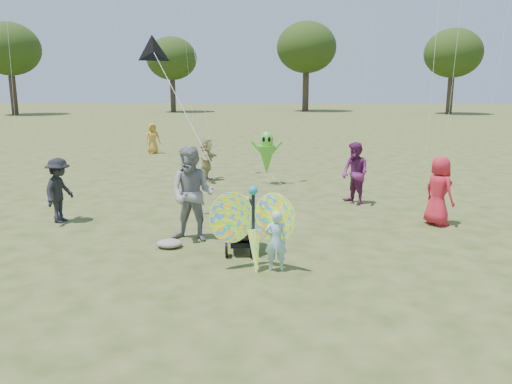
% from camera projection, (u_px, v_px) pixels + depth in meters
% --- Properties ---
extents(ground, '(160.00, 160.00, 0.00)m').
position_uv_depth(ground, '(261.00, 271.00, 8.80)').
color(ground, '#51592B').
rests_on(ground, ground).
extents(child_girl, '(0.40, 0.27, 1.09)m').
position_uv_depth(child_girl, '(276.00, 241.00, 8.71)').
color(child_girl, '#94C3D2').
rests_on(child_girl, ground).
extents(adult_man, '(1.08, 0.90, 1.99)m').
position_uv_depth(adult_man, '(192.00, 194.00, 10.34)').
color(adult_man, gray).
rests_on(adult_man, ground).
extents(grey_bag, '(0.52, 0.42, 0.16)m').
position_uv_depth(grey_bag, '(169.00, 243.00, 10.06)').
color(grey_bag, gray).
rests_on(grey_bag, ground).
extents(crowd_a, '(0.83, 0.94, 1.61)m').
position_uv_depth(crowd_a, '(439.00, 191.00, 11.56)').
color(crowd_a, red).
rests_on(crowd_a, ground).
extents(crowd_b, '(0.66, 1.05, 1.55)m').
position_uv_depth(crowd_b, '(59.00, 190.00, 11.78)').
color(crowd_b, black).
rests_on(crowd_b, ground).
extents(crowd_d, '(0.54, 1.40, 1.47)m').
position_uv_depth(crowd_d, '(207.00, 159.00, 16.95)').
color(crowd_d, tan).
rests_on(crowd_d, ground).
extents(crowd_e, '(0.99, 1.05, 1.71)m').
position_uv_depth(crowd_e, '(355.00, 173.00, 13.58)').
color(crowd_e, '#6B235D').
rests_on(crowd_e, ground).
extents(crowd_g, '(0.84, 0.77, 1.44)m').
position_uv_depth(crowd_g, '(153.00, 138.00, 23.75)').
color(crowd_g, gold).
rests_on(crowd_g, ground).
extents(jogging_stroller, '(0.58, 1.09, 1.09)m').
position_uv_depth(jogging_stroller, '(241.00, 221.00, 9.76)').
color(jogging_stroller, black).
rests_on(jogging_stroller, ground).
extents(butterfly_kite, '(1.74, 0.75, 1.71)m').
position_uv_depth(butterfly_kite, '(254.00, 229.00, 8.73)').
color(butterfly_kite, '#E65824').
rests_on(butterfly_kite, ground).
extents(delta_kite_rig, '(2.02, 1.94, 2.77)m').
position_uv_depth(delta_kite_rig, '(154.00, 53.00, 11.46)').
color(delta_kite_rig, black).
rests_on(delta_kite_rig, ground).
extents(alien_kite, '(1.12, 0.69, 1.74)m').
position_uv_depth(alien_kite, '(267.00, 155.00, 16.31)').
color(alien_kite, '#55C82F').
rests_on(alien_kite, ground).
extents(tree_line, '(91.78, 33.60, 10.79)m').
position_uv_depth(tree_line, '(325.00, 48.00, 50.96)').
color(tree_line, '#3A2D21').
rests_on(tree_line, ground).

